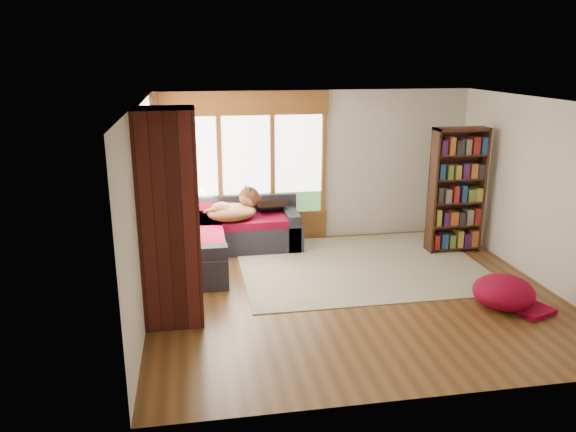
{
  "coord_description": "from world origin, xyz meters",
  "views": [
    {
      "loc": [
        -2.1,
        -6.9,
        3.19
      ],
      "look_at": [
        -0.79,
        0.69,
        0.95
      ],
      "focal_mm": 35.0,
      "sensor_mm": 36.0,
      "label": 1
    }
  ],
  "objects_px": {
    "area_rug": "(360,266)",
    "dog_brindle": "(177,224)",
    "sectional_sofa": "(206,241)",
    "dog_tan": "(236,208)",
    "bookshelf": "(457,191)",
    "pouf": "(504,291)",
    "brick_chimney": "(170,218)"
  },
  "relations": [
    {
      "from": "brick_chimney",
      "to": "bookshelf",
      "type": "xyz_separation_m",
      "value": [
        4.54,
        1.77,
        -0.27
      ]
    },
    {
      "from": "area_rug",
      "to": "pouf",
      "type": "relative_size",
      "value": 4.74
    },
    {
      "from": "area_rug",
      "to": "dog_tan",
      "type": "distance_m",
      "value": 2.21
    },
    {
      "from": "bookshelf",
      "to": "dog_brindle",
      "type": "distance_m",
      "value": 4.53
    },
    {
      "from": "sectional_sofa",
      "to": "pouf",
      "type": "xyz_separation_m",
      "value": [
        3.76,
        -2.46,
        -0.08
      ]
    },
    {
      "from": "sectional_sofa",
      "to": "dog_tan",
      "type": "relative_size",
      "value": 2.34
    },
    {
      "from": "brick_chimney",
      "to": "pouf",
      "type": "distance_m",
      "value": 4.36
    },
    {
      "from": "sectional_sofa",
      "to": "pouf",
      "type": "relative_size",
      "value": 2.81
    },
    {
      "from": "bookshelf",
      "to": "dog_brindle",
      "type": "bearing_deg",
      "value": -177.47
    },
    {
      "from": "pouf",
      "to": "dog_tan",
      "type": "xyz_separation_m",
      "value": [
        -3.24,
        2.67,
        0.55
      ]
    },
    {
      "from": "sectional_sofa",
      "to": "pouf",
      "type": "distance_m",
      "value": 4.49
    },
    {
      "from": "dog_brindle",
      "to": "pouf",
      "type": "bearing_deg",
      "value": -144.12
    },
    {
      "from": "pouf",
      "to": "brick_chimney",
      "type": "bearing_deg",
      "value": 174.35
    },
    {
      "from": "sectional_sofa",
      "to": "pouf",
      "type": "bearing_deg",
      "value": -28.44
    },
    {
      "from": "sectional_sofa",
      "to": "area_rug",
      "type": "xyz_separation_m",
      "value": [
        2.36,
        -0.73,
        -0.3
      ]
    },
    {
      "from": "bookshelf",
      "to": "pouf",
      "type": "height_order",
      "value": "bookshelf"
    },
    {
      "from": "pouf",
      "to": "bookshelf",
      "type": "bearing_deg",
      "value": 81.21
    },
    {
      "from": "dog_tan",
      "to": "sectional_sofa",
      "type": "bearing_deg",
      "value": -169.76
    },
    {
      "from": "pouf",
      "to": "area_rug",
      "type": "bearing_deg",
      "value": 128.86
    },
    {
      "from": "bookshelf",
      "to": "dog_tan",
      "type": "xyz_separation_m",
      "value": [
        -3.58,
        0.49,
        -0.25
      ]
    },
    {
      "from": "brick_chimney",
      "to": "sectional_sofa",
      "type": "height_order",
      "value": "brick_chimney"
    },
    {
      "from": "brick_chimney",
      "to": "bookshelf",
      "type": "distance_m",
      "value": 4.88
    },
    {
      "from": "brick_chimney",
      "to": "dog_brindle",
      "type": "relative_size",
      "value": 2.95
    },
    {
      "from": "sectional_sofa",
      "to": "dog_tan",
      "type": "height_order",
      "value": "dog_tan"
    },
    {
      "from": "dog_tan",
      "to": "pouf",
      "type": "bearing_deg",
      "value": -51.46
    },
    {
      "from": "brick_chimney",
      "to": "pouf",
      "type": "relative_size",
      "value": 3.33
    },
    {
      "from": "area_rug",
      "to": "dog_brindle",
      "type": "relative_size",
      "value": 4.2
    },
    {
      "from": "bookshelf",
      "to": "pouf",
      "type": "relative_size",
      "value": 2.63
    },
    {
      "from": "area_rug",
      "to": "dog_brindle",
      "type": "bearing_deg",
      "value": 174.82
    },
    {
      "from": "pouf",
      "to": "dog_brindle",
      "type": "distance_m",
      "value": 4.66
    },
    {
      "from": "sectional_sofa",
      "to": "dog_brindle",
      "type": "xyz_separation_m",
      "value": [
        -0.42,
        -0.48,
        0.45
      ]
    },
    {
      "from": "brick_chimney",
      "to": "pouf",
      "type": "height_order",
      "value": "brick_chimney"
    }
  ]
}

